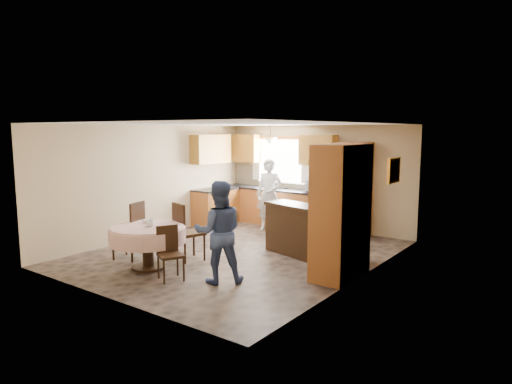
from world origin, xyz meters
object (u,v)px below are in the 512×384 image
object	(u,v)px
chair_right	(169,250)
person_sink	(269,195)
chair_back	(185,229)
sideboard	(296,231)
dining_table	(148,236)
person_dining	(219,232)
cupboard	(341,212)
oven_tower	(354,189)
chair_left	(132,228)

from	to	relation	value
chair_right	person_sink	world-z (taller)	person_sink
chair_back	person_sink	world-z (taller)	person_sink
chair_back	sideboard	bearing A→B (deg)	-114.61
dining_table	chair_right	distance (m)	0.74
sideboard	person_dining	xyz separation A→B (m)	(-0.11, -2.12, 0.35)
cupboard	sideboard	bearing A→B (deg)	149.80
chair_back	person_dining	bearing A→B (deg)	174.28
oven_tower	sideboard	size ratio (longest dim) A/B	1.65
sideboard	cupboard	distance (m)	1.64
person_sink	chair_back	bearing A→B (deg)	-105.79
chair_left	chair_right	xyz separation A→B (m)	(1.40, -0.39, -0.12)
person_dining	chair_left	bearing A→B (deg)	-44.22
person_sink	sideboard	bearing A→B (deg)	-61.46
dining_table	chair_back	world-z (taller)	chair_back
chair_left	person_dining	world-z (taller)	person_dining
sideboard	person_dining	size ratio (longest dim) A/B	0.80
dining_table	chair_left	distance (m)	0.72
sideboard	chair_back	world-z (taller)	chair_back
dining_table	chair_back	xyz separation A→B (m)	(0.18, 0.72, 0.02)
chair_right	person_sink	xyz separation A→B (m)	(-0.75, 3.91, 0.38)
oven_tower	chair_back	distance (m)	4.05
person_sink	cupboard	bearing A→B (deg)	-56.74
oven_tower	person_sink	distance (m)	1.98
oven_tower	cupboard	size ratio (longest dim) A/B	0.98
sideboard	cupboard	size ratio (longest dim) A/B	0.59
oven_tower	person_sink	xyz separation A→B (m)	(-1.85, -0.66, -0.20)
chair_left	chair_back	size ratio (longest dim) A/B	1.00
sideboard	dining_table	size ratio (longest dim) A/B	0.99
chair_back	dining_table	bearing A→B (deg)	92.91
chair_right	person_sink	bearing A→B (deg)	37.26
chair_left	chair_right	bearing A→B (deg)	57.15
dining_table	oven_tower	bearing A→B (deg)	67.50
cupboard	dining_table	world-z (taller)	cupboard
chair_back	chair_left	bearing A→B (deg)	47.22
chair_right	chair_left	bearing A→B (deg)	100.96
oven_tower	chair_back	bearing A→B (deg)	-114.05
dining_table	person_dining	xyz separation A→B (m)	(1.47, 0.18, 0.23)
dining_table	chair_back	distance (m)	0.74
dining_table	chair_back	bearing A→B (deg)	75.95
sideboard	person_sink	world-z (taller)	person_sink
oven_tower	sideboard	distance (m)	2.19
chair_left	person_sink	world-z (taller)	person_sink
oven_tower	cupboard	distance (m)	3.05
dining_table	chair_left	bearing A→B (deg)	162.27
sideboard	person_sink	xyz separation A→B (m)	(-1.61, 1.44, 0.40)
oven_tower	chair_left	size ratio (longest dim) A/B	1.97
cupboard	person_dining	size ratio (longest dim) A/B	1.34
sideboard	chair_right	distance (m)	2.62
chair_right	person_dining	xyz separation A→B (m)	(0.75, 0.35, 0.33)
sideboard	chair_back	size ratio (longest dim) A/B	1.20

